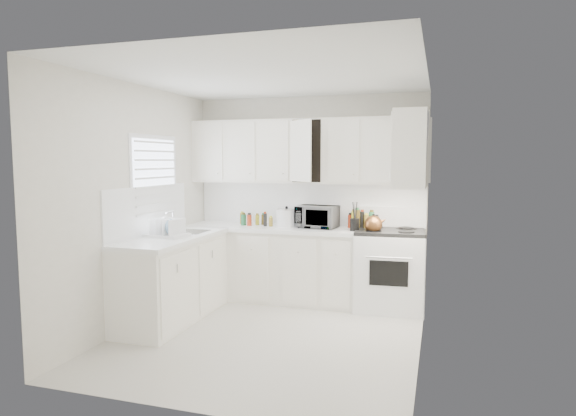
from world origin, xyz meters
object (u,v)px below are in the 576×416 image
at_px(stove, 390,259).
at_px(microwave, 317,214).
at_px(rice_cooker, 287,216).
at_px(dish_rack, 167,226).
at_px(tea_kettle, 373,223).
at_px(utensil_crock, 355,216).

height_order(stove, microwave, microwave).
xyz_separation_m(microwave, rice_cooker, (-0.40, -0.01, -0.04)).
bearing_deg(dish_rack, rice_cooker, 56.51).
bearing_deg(tea_kettle, dish_rack, -156.86).
distance_m(stove, microwave, 1.03).
relative_size(tea_kettle, rice_cooker, 1.01).
bearing_deg(rice_cooker, tea_kettle, -4.52).
height_order(stove, dish_rack, stove).
height_order(tea_kettle, rice_cooker, rice_cooker).
xyz_separation_m(rice_cooker, utensil_crock, (0.89, -0.15, 0.05)).
distance_m(stove, utensil_crock, 0.66).
distance_m(utensil_crock, dish_rack, 2.17).
distance_m(microwave, dish_rack, 1.84).
height_order(stove, rice_cooker, stove).
xyz_separation_m(microwave, utensil_crock, (0.49, -0.15, 0.01)).
height_order(tea_kettle, microwave, microwave).
bearing_deg(rice_cooker, utensil_crock, -3.96).
height_order(rice_cooker, dish_rack, rice_cooker).
relative_size(microwave, rice_cooker, 1.92).
bearing_deg(rice_cooker, stove, 3.81).
xyz_separation_m(rice_cooker, dish_rack, (-1.01, -1.18, -0.01)).
relative_size(rice_cooker, dish_rack, 0.61).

